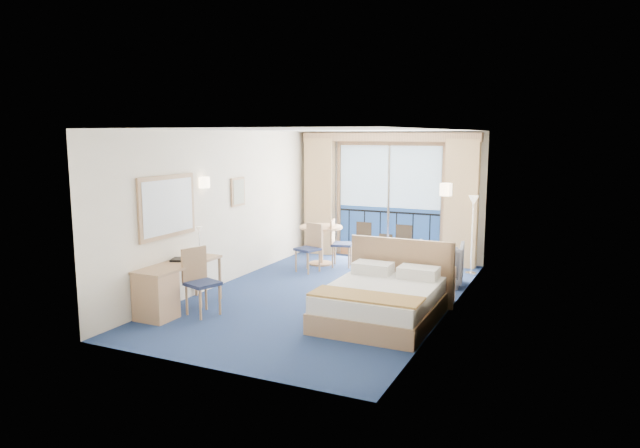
{
  "coord_description": "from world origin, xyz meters",
  "views": [
    {
      "loc": [
        3.72,
        -8.29,
        2.62
      ],
      "look_at": [
        -0.21,
        0.2,
        1.16
      ],
      "focal_mm": 32.0,
      "sensor_mm": 36.0,
      "label": 1
    }
  ],
  "objects_px": {
    "bed": "(382,300)",
    "desk_chair": "(199,277)",
    "round_table": "(321,235)",
    "floor_lamp": "(473,215)",
    "desk": "(161,290)",
    "nightstand": "(439,285)",
    "table_chair_b": "(311,245)",
    "armchair": "(440,263)",
    "table_chair_a": "(338,240)"
  },
  "relations": [
    {
      "from": "round_table",
      "to": "table_chair_a",
      "type": "xyz_separation_m",
      "value": [
        0.38,
        -0.02,
        -0.07
      ]
    },
    {
      "from": "desk_chair",
      "to": "armchair",
      "type": "bearing_deg",
      "value": -23.12
    },
    {
      "from": "desk",
      "to": "table_chair_a",
      "type": "xyz_separation_m",
      "value": [
        1.04,
        4.07,
        0.13
      ]
    },
    {
      "from": "floor_lamp",
      "to": "round_table",
      "type": "distance_m",
      "value": 3.03
    },
    {
      "from": "bed",
      "to": "desk_chair",
      "type": "distance_m",
      "value": 2.7
    },
    {
      "from": "desk",
      "to": "table_chair_a",
      "type": "distance_m",
      "value": 4.21
    },
    {
      "from": "floor_lamp",
      "to": "desk",
      "type": "relative_size",
      "value": 0.98
    },
    {
      "from": "floor_lamp",
      "to": "table_chair_a",
      "type": "relative_size",
      "value": 1.59
    },
    {
      "from": "bed",
      "to": "floor_lamp",
      "type": "height_order",
      "value": "floor_lamp"
    },
    {
      "from": "table_chair_a",
      "to": "bed",
      "type": "bearing_deg",
      "value": -161.25
    },
    {
      "from": "round_table",
      "to": "table_chair_a",
      "type": "relative_size",
      "value": 0.93
    },
    {
      "from": "nightstand",
      "to": "table_chair_a",
      "type": "distance_m",
      "value": 2.98
    },
    {
      "from": "armchair",
      "to": "round_table",
      "type": "relative_size",
      "value": 0.94
    },
    {
      "from": "armchair",
      "to": "round_table",
      "type": "xyz_separation_m",
      "value": [
        -2.57,
        0.54,
        0.22
      ]
    },
    {
      "from": "nightstand",
      "to": "floor_lamp",
      "type": "xyz_separation_m",
      "value": [
        0.12,
        2.14,
        0.85
      ]
    },
    {
      "from": "floor_lamp",
      "to": "round_table",
      "type": "relative_size",
      "value": 1.71
    },
    {
      "from": "nightstand",
      "to": "table_chair_b",
      "type": "relative_size",
      "value": 0.61
    },
    {
      "from": "desk_chair",
      "to": "table_chair_b",
      "type": "distance_m",
      "value": 3.12
    },
    {
      "from": "floor_lamp",
      "to": "desk_chair",
      "type": "height_order",
      "value": "floor_lamp"
    },
    {
      "from": "nightstand",
      "to": "armchair",
      "type": "xyz_separation_m",
      "value": [
        -0.26,
        1.16,
        0.09
      ]
    },
    {
      "from": "nightstand",
      "to": "desk",
      "type": "xyz_separation_m",
      "value": [
        -3.49,
        -2.4,
        0.12
      ]
    },
    {
      "from": "nightstand",
      "to": "desk_chair",
      "type": "distance_m",
      "value": 3.71
    },
    {
      "from": "bed",
      "to": "armchair",
      "type": "xyz_separation_m",
      "value": [
        0.28,
        2.34,
        0.09
      ]
    },
    {
      "from": "nightstand",
      "to": "table_chair_b",
      "type": "distance_m",
      "value": 2.97
    },
    {
      "from": "armchair",
      "to": "desk",
      "type": "height_order",
      "value": "armchair"
    },
    {
      "from": "desk",
      "to": "table_chair_b",
      "type": "height_order",
      "value": "table_chair_b"
    },
    {
      "from": "bed",
      "to": "round_table",
      "type": "distance_m",
      "value": 3.7
    },
    {
      "from": "bed",
      "to": "desk_chair",
      "type": "bearing_deg",
      "value": -161.65
    },
    {
      "from": "bed",
      "to": "armchair",
      "type": "relative_size",
      "value": 2.37
    },
    {
      "from": "bed",
      "to": "desk",
      "type": "distance_m",
      "value": 3.19
    },
    {
      "from": "armchair",
      "to": "floor_lamp",
      "type": "xyz_separation_m",
      "value": [
        0.38,
        0.98,
        0.76
      ]
    },
    {
      "from": "bed",
      "to": "desk_chair",
      "type": "relative_size",
      "value": 1.99
    },
    {
      "from": "table_chair_a",
      "to": "desk_chair",
      "type": "bearing_deg",
      "value": 155.24
    },
    {
      "from": "bed",
      "to": "round_table",
      "type": "relative_size",
      "value": 2.23
    },
    {
      "from": "floor_lamp",
      "to": "round_table",
      "type": "xyz_separation_m",
      "value": [
        -2.95,
        -0.44,
        -0.54
      ]
    },
    {
      "from": "desk_chair",
      "to": "table_chair_a",
      "type": "height_order",
      "value": "desk_chair"
    },
    {
      "from": "nightstand",
      "to": "table_chair_a",
      "type": "bearing_deg",
      "value": 145.6
    },
    {
      "from": "nightstand",
      "to": "floor_lamp",
      "type": "relative_size",
      "value": 0.38
    },
    {
      "from": "floor_lamp",
      "to": "armchair",
      "type": "bearing_deg",
      "value": -111.0
    },
    {
      "from": "desk",
      "to": "table_chair_b",
      "type": "relative_size",
      "value": 1.65
    },
    {
      "from": "bed",
      "to": "round_table",
      "type": "height_order",
      "value": "bed"
    },
    {
      "from": "armchair",
      "to": "table_chair_b",
      "type": "distance_m",
      "value": 2.51
    },
    {
      "from": "bed",
      "to": "nightstand",
      "type": "relative_size",
      "value": 3.47
    },
    {
      "from": "floor_lamp",
      "to": "round_table",
      "type": "bearing_deg",
      "value": -171.48
    },
    {
      "from": "round_table",
      "to": "desk_chair",
      "type": "bearing_deg",
      "value": -93.92
    },
    {
      "from": "desk_chair",
      "to": "table_chair_a",
      "type": "xyz_separation_m",
      "value": [
        0.64,
        3.71,
        -0.02
      ]
    },
    {
      "from": "table_chair_b",
      "to": "armchair",
      "type": "bearing_deg",
      "value": 18.81
    },
    {
      "from": "nightstand",
      "to": "armchair",
      "type": "bearing_deg",
      "value": 102.69
    },
    {
      "from": "floor_lamp",
      "to": "table_chair_b",
      "type": "distance_m",
      "value": 3.13
    },
    {
      "from": "desk_chair",
      "to": "table_chair_b",
      "type": "height_order",
      "value": "desk_chair"
    }
  ]
}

